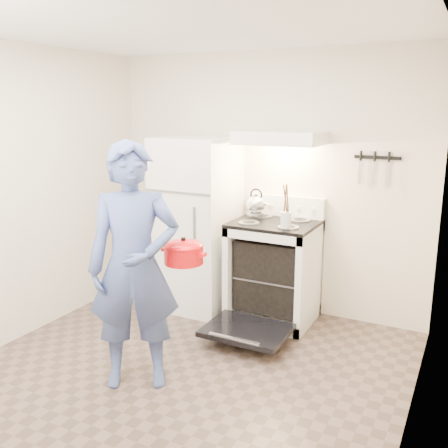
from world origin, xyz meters
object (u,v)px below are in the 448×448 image
at_px(person, 134,267).
at_px(dutch_oven, 184,254).
at_px(stove_body, 274,273).
at_px(tea_kettle, 256,203).
at_px(refrigerator, 197,224).

height_order(person, dutch_oven, person).
bearing_deg(person, stove_body, 40.82).
height_order(stove_body, tea_kettle, tea_kettle).
relative_size(tea_kettle, dutch_oven, 0.79).
relative_size(stove_body, person, 0.52).
bearing_deg(refrigerator, stove_body, 1.77).
bearing_deg(person, refrigerator, 71.20).
relative_size(person, dutch_oven, 4.99).
bearing_deg(tea_kettle, refrigerator, -169.60).
height_order(tea_kettle, person, person).
relative_size(refrigerator, tea_kettle, 6.06).
bearing_deg(dutch_oven, person, -132.02).
distance_m(stove_body, dutch_oven, 1.34).
relative_size(refrigerator, dutch_oven, 4.80).
bearing_deg(tea_kettle, dutch_oven, -89.74).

